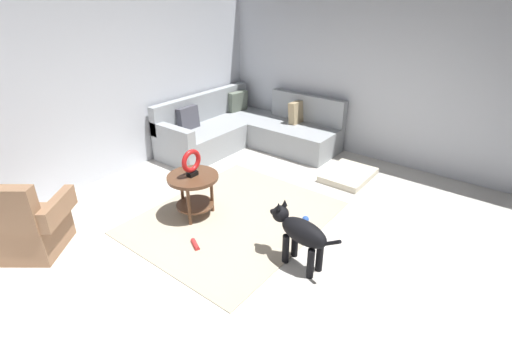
{
  "coord_description": "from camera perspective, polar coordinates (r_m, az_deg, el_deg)",
  "views": [
    {
      "loc": [
        -2.7,
        -1.85,
        2.5
      ],
      "look_at": [
        0.45,
        0.6,
        0.55
      ],
      "focal_mm": 26.25,
      "sensor_mm": 36.0,
      "label": 1
    }
  ],
  "objects": [
    {
      "name": "wall_back",
      "position": [
        5.62,
        -22.74,
        12.27
      ],
      "size": [
        6.0,
        0.12,
        2.7
      ],
      "primitive_type": "cube",
      "color": "silver",
      "rests_on": "ground_plane"
    },
    {
      "name": "wall_right",
      "position": [
        6.05,
        19.92,
        13.58
      ],
      "size": [
        0.12,
        6.0,
        2.7
      ],
      "primitive_type": "cube",
      "color": "silver",
      "rests_on": "ground_plane"
    },
    {
      "name": "ground_plane",
      "position": [
        4.15,
        2.78,
        -11.91
      ],
      "size": [
        6.0,
        6.0,
        0.1
      ],
      "primitive_type": "cube",
      "color": "silver"
    },
    {
      "name": "armchair",
      "position": [
        4.5,
        -31.67,
        -7.24
      ],
      "size": [
        0.96,
        1.0,
        0.88
      ],
      "rotation": [
        0.0,
        0.0,
        -0.91
      ],
      "color": "#936B4C",
      "rests_on": "ground_plane"
    },
    {
      "name": "dog_bed_mat",
      "position": [
        5.63,
        13.88,
        -0.65
      ],
      "size": [
        0.8,
        0.6,
        0.09
      ],
      "primitive_type": "cube",
      "color": "beige",
      "rests_on": "ground_plane"
    },
    {
      "name": "area_rug",
      "position": [
        4.57,
        -3.33,
        -7.13
      ],
      "size": [
        2.3,
        1.9,
        0.01
      ],
      "primitive_type": "cube",
      "color": "#BCAD93",
      "rests_on": "ground_plane"
    },
    {
      "name": "torus_sculpture",
      "position": [
        4.33,
        -9.81,
        1.25
      ],
      "size": [
        0.28,
        0.08,
        0.33
      ],
      "color": "black",
      "rests_on": "side_table"
    },
    {
      "name": "side_table",
      "position": [
        4.46,
        -9.53,
        -2.18
      ],
      "size": [
        0.6,
        0.6,
        0.54
      ],
      "color": "brown",
      "rests_on": "ground_plane"
    },
    {
      "name": "dog_toy_ball",
      "position": [
        4.5,
        7.55,
        -7.38
      ],
      "size": [
        0.08,
        0.08,
        0.08
      ],
      "primitive_type": "sphere",
      "color": "blue",
      "rests_on": "ground_plane"
    },
    {
      "name": "sectional_couch",
      "position": [
        6.47,
        -1.51,
        6.07
      ],
      "size": [
        2.2,
        2.25,
        0.88
      ],
      "color": "#9EA3A8",
      "rests_on": "ground_plane"
    },
    {
      "name": "dog_toy_rope",
      "position": [
        4.14,
        -9.25,
        -11.07
      ],
      "size": [
        0.13,
        0.19,
        0.05
      ],
      "primitive_type": "cylinder",
      "rotation": [
        0.0,
        1.57,
        1.1
      ],
      "color": "red",
      "rests_on": "ground_plane"
    },
    {
      "name": "dog",
      "position": [
        3.68,
        6.73,
        -9.39
      ],
      "size": [
        0.29,
        0.85,
        0.63
      ],
      "rotation": [
        0.0,
        0.0,
        6.15
      ],
      "color": "black",
      "rests_on": "ground_plane"
    }
  ]
}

